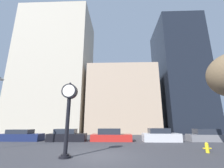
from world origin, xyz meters
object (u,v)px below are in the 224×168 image
street_clock (69,108)px  car_red (111,136)px  car_silver (160,136)px  fire_hydrant_near (207,147)px  car_navy (21,136)px  car_grey (208,136)px  car_black (67,136)px

street_clock → car_red: (2.29, 8.69, -2.32)m
car_silver → street_clock: bearing=-133.0°
car_silver → fire_hydrant_near: size_ratio=5.99×
car_navy → car_silver: 15.90m
car_navy → car_grey: (21.29, 0.25, 0.02)m
car_red → fire_hydrant_near: (6.88, -6.77, -0.23)m
car_navy → fire_hydrant_near: size_ratio=6.96×
fire_hydrant_near → car_red: bearing=135.4°
street_clock → fire_hydrant_near: bearing=11.8°
car_silver → car_black: bearing=-179.9°
car_silver → car_navy: bearing=179.5°
car_red → car_silver: size_ratio=1.14×
street_clock → fire_hydrant_near: size_ratio=6.76×
car_navy → car_red: bearing=0.9°
car_red → fire_hydrant_near: size_ratio=6.86×
car_black → fire_hydrant_near: 13.51m
car_navy → car_grey: car_grey is taller
car_grey → car_silver: bearing=-173.6°
car_black → car_red: 5.00m
street_clock → car_silver: (7.82, 8.42, -2.29)m
car_black → car_grey: bearing=0.0°
car_black → fire_hydrant_near: size_ratio=6.35×
car_black → car_navy: bearing=177.0°
car_grey → fire_hydrant_near: 7.97m
car_navy → car_black: bearing=-1.6°
car_silver → car_grey: car_silver is taller
car_silver → car_grey: bearing=3.7°
car_red → car_grey: (10.92, 0.09, -0.01)m
street_clock → car_navy: size_ratio=0.97×
car_navy → car_black: (5.38, -0.15, 0.03)m
car_black → car_silver: bearing=-1.2°
street_clock → car_red: size_ratio=0.99×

